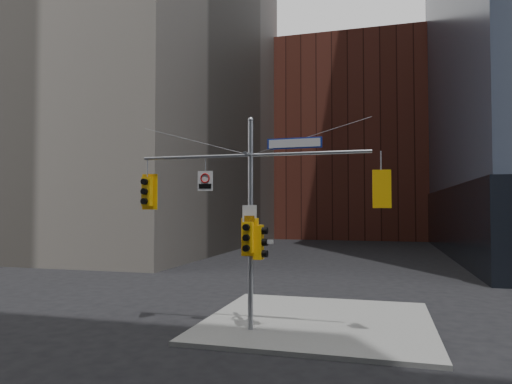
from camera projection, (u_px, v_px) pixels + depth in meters
The scene contains 13 objects.
ground at pixel (231, 352), 13.31m from camera, with size 160.00×160.00×0.00m, color black.
sidewalk_corner at pixel (318, 321), 16.63m from camera, with size 8.00×8.00×0.15m, color gray.
brick_midrise at pixel (353, 144), 69.66m from camera, with size 26.00×20.00×28.00m, color brown.
signal_assembly at pixel (250, 202), 15.39m from camera, with size 8.00×0.80×7.30m.
traffic_light_west_arm at pixel (147, 192), 16.45m from camera, with size 0.62×0.50×1.30m.
traffic_light_east_arm at pixel (381, 189), 14.26m from camera, with size 0.57×0.49×1.19m.
traffic_light_pole_side at pixel (260, 242), 15.25m from camera, with size 0.45×0.38×1.15m.
traffic_light_pole_front at pixel (248, 237), 15.09m from camera, with size 0.61×0.49×1.27m.
street_sign_blade at pixel (294, 143), 15.06m from camera, with size 1.84×0.10×0.36m.
regulatory_sign_arm at pixel (205, 180), 15.83m from camera, with size 0.55×0.07×0.69m.
regulatory_sign_pole at pixel (250, 215), 15.26m from camera, with size 0.49×0.05×0.64m.
street_blade_ew at pixel (263, 242), 15.22m from camera, with size 0.69×0.12×0.14m.
street_blade_ns at pixel (254, 247), 15.77m from camera, with size 0.11×0.72×0.14m.
Camera 1 is at (4.29, -12.78, 4.19)m, focal length 32.00 mm.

